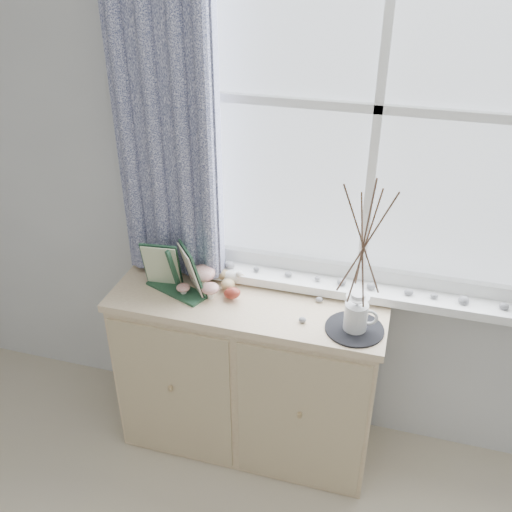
{
  "coord_description": "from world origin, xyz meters",
  "views": [
    {
      "loc": [
        0.44,
        -0.18,
        2.26
      ],
      "look_at": [
        -0.1,
        1.7,
        1.1
      ],
      "focal_mm": 40.0,
      "sensor_mm": 36.0,
      "label": 1
    }
  ],
  "objects_px": {
    "sideboard": "(248,373)",
    "toadstool_cluster": "(202,279)",
    "twig_pitcher": "(364,241)",
    "botanical_book": "(172,272)"
  },
  "relations": [
    {
      "from": "toadstool_cluster",
      "to": "twig_pitcher",
      "type": "height_order",
      "value": "twig_pitcher"
    },
    {
      "from": "botanical_book",
      "to": "toadstool_cluster",
      "type": "xyz_separation_m",
      "value": [
        0.11,
        0.06,
        -0.05
      ]
    },
    {
      "from": "toadstool_cluster",
      "to": "twig_pitcher",
      "type": "xyz_separation_m",
      "value": [
        0.68,
        -0.1,
        0.34
      ]
    },
    {
      "from": "sideboard",
      "to": "botanical_book",
      "type": "distance_m",
      "value": 0.63
    },
    {
      "from": "toadstool_cluster",
      "to": "sideboard",
      "type": "bearing_deg",
      "value": -2.6
    },
    {
      "from": "sideboard",
      "to": "toadstool_cluster",
      "type": "relative_size",
      "value": 6.35
    },
    {
      "from": "sideboard",
      "to": "twig_pitcher",
      "type": "bearing_deg",
      "value": -10.45
    },
    {
      "from": "twig_pitcher",
      "to": "botanical_book",
      "type": "bearing_deg",
      "value": 170.02
    },
    {
      "from": "botanical_book",
      "to": "toadstool_cluster",
      "type": "distance_m",
      "value": 0.14
    },
    {
      "from": "sideboard",
      "to": "toadstool_cluster",
      "type": "xyz_separation_m",
      "value": [
        -0.21,
        0.01,
        0.49
      ]
    }
  ]
}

